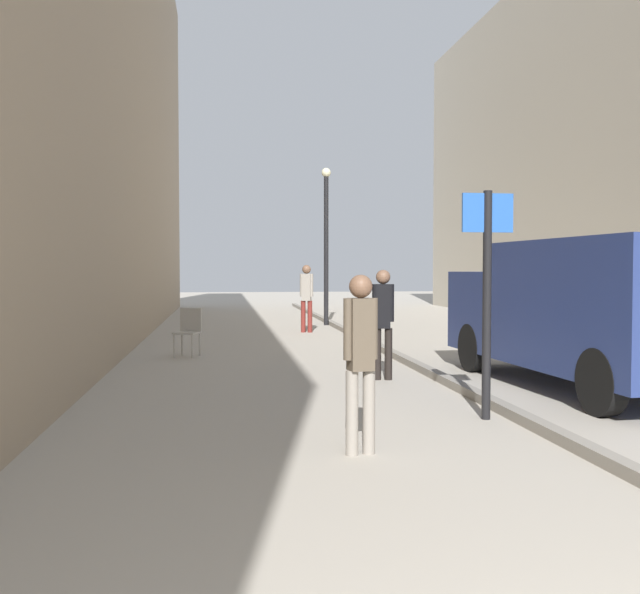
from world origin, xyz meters
The scene contains 9 objects.
ground_plane centered at (0.00, 12.00, 0.00)m, with size 80.00×80.00×0.00m, color #A8A093.
kerb_strip centered at (1.58, 12.00, 0.06)m, with size 0.16×40.00×0.12m, color gray.
pedestrian_main_foreground centered at (0.54, 18.07, 1.05)m, with size 0.35×0.26×1.82m.
pedestrian_mid_block centered at (0.74, 9.62, 0.98)m, with size 0.33×0.23×1.70m.
pedestrian_far_crossing centered at (-0.47, 5.23, 0.96)m, with size 0.33×0.22×1.67m.
delivery_van centered at (3.42, 8.44, 1.15)m, with size 2.28×5.43×2.11m.
street_sign_post centered at (1.25, 6.58, 1.55)m, with size 0.60×0.10×2.60m.
lamp_post centered at (1.42, 20.50, 2.72)m, with size 0.28×0.28×4.76m.
cafe_chair_near_window centered at (-2.38, 13.05, 0.55)m, with size 0.57×0.57×0.94m.
Camera 1 is at (-1.73, -1.31, 1.72)m, focal length 40.73 mm.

